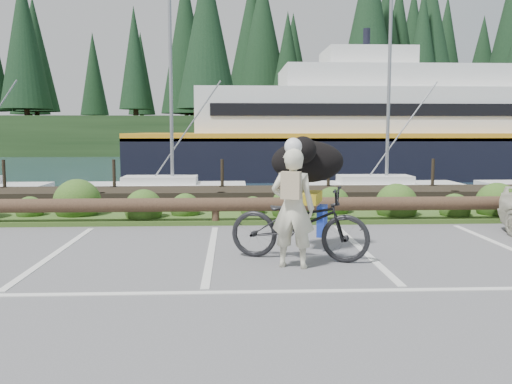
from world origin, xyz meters
TOP-DOWN VIEW (x-y plane):
  - ground at (0.00, 0.00)m, footprint 72.00×72.00m
  - harbor_backdrop at (0.40, 78.42)m, footprint 170.00×160.00m
  - vegetation_strip at (0.00, 5.30)m, footprint 34.00×1.60m
  - log_rail at (0.00, 4.60)m, footprint 32.00×0.30m
  - bicycle at (1.42, 1.35)m, footprint 2.36×1.43m
  - cyclist at (1.26, 0.85)m, footprint 0.76×0.61m
  - dog at (1.64, 2.03)m, footprint 0.95×1.35m

SIDE VIEW (x-z plane):
  - harbor_backdrop at x=0.40m, z-range -15.00..15.00m
  - ground at x=0.00m, z-range 0.00..0.00m
  - log_rail at x=0.00m, z-range -0.30..0.30m
  - vegetation_strip at x=0.00m, z-range 0.00..0.10m
  - bicycle at x=1.42m, z-range 0.00..1.17m
  - cyclist at x=1.26m, z-range 0.00..1.80m
  - dog at x=1.64m, z-range 1.17..1.88m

